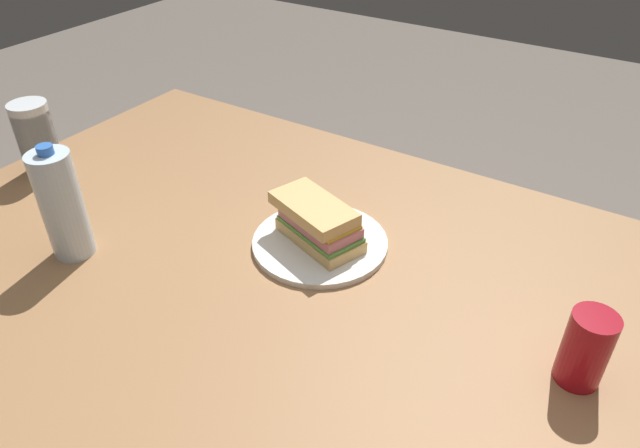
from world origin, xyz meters
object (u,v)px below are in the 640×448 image
(paper_plate, at_px, (320,243))
(dining_table, at_px, (331,325))
(soda_can_red, at_px, (586,349))
(water_bottle_tall, at_px, (62,205))
(sandwich, at_px, (318,222))
(plastic_cup_stack, at_px, (38,137))

(paper_plate, bearing_deg, dining_table, 131.29)
(soda_can_red, bearing_deg, water_bottle_tall, 12.78)
(paper_plate, height_order, sandwich, sandwich)
(soda_can_red, distance_m, plastic_cup_stack, 1.19)
(dining_table, bearing_deg, plastic_cup_stack, -0.24)
(water_bottle_tall, bearing_deg, sandwich, -144.79)
(dining_table, distance_m, soda_can_red, 0.43)
(paper_plate, xyz_separation_m, soda_can_red, (-0.49, 0.07, 0.05))
(soda_can_red, relative_size, plastic_cup_stack, 0.73)
(sandwich, xyz_separation_m, water_bottle_tall, (0.38, 0.27, 0.05))
(paper_plate, distance_m, soda_can_red, 0.50)
(dining_table, relative_size, plastic_cup_stack, 10.54)
(sandwich, distance_m, soda_can_red, 0.50)
(paper_plate, relative_size, plastic_cup_stack, 1.56)
(dining_table, height_order, paper_plate, paper_plate)
(water_bottle_tall, bearing_deg, soda_can_red, -167.22)
(paper_plate, bearing_deg, sandwich, 7.09)
(sandwich, relative_size, plastic_cup_stack, 1.22)
(soda_can_red, bearing_deg, paper_plate, -7.99)
(plastic_cup_stack, bearing_deg, soda_can_red, -178.66)
(sandwich, bearing_deg, plastic_cup_stack, 7.92)
(plastic_cup_stack, bearing_deg, dining_table, 179.76)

